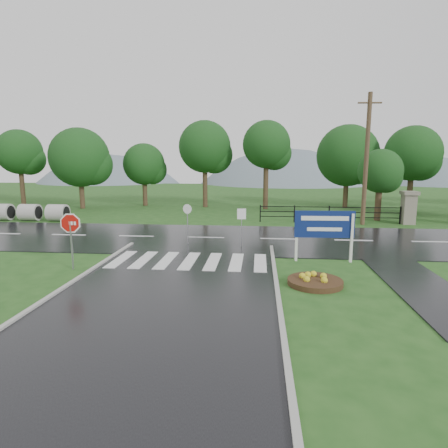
# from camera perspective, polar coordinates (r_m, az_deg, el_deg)

# --- Properties ---
(ground) EXTENTS (120.00, 120.00, 0.00)m
(ground) POSITION_cam_1_polar(r_m,az_deg,el_deg) (11.44, -9.99, -12.38)
(ground) COLOR #214D19
(ground) RESTS_ON ground
(main_road) EXTENTS (90.00, 8.00, 0.04)m
(main_road) POSITION_cam_1_polar(r_m,az_deg,el_deg) (20.86, -2.74, -2.18)
(main_road) COLOR black
(main_road) RESTS_ON ground
(walkway) EXTENTS (2.20, 11.00, 0.04)m
(walkway) POSITION_cam_1_polar(r_m,az_deg,el_deg) (15.86, 26.00, -6.96)
(walkway) COLOR black
(walkway) RESTS_ON ground
(crosswalk) EXTENTS (6.50, 2.80, 0.02)m
(crosswalk) POSITION_cam_1_polar(r_m,az_deg,el_deg) (16.05, -5.27, -5.59)
(crosswalk) COLOR silver
(crosswalk) RESTS_ON ground
(curb_right) EXTENTS (0.15, 24.00, 0.12)m
(curb_right) POSITION_cam_1_polar(r_m,az_deg,el_deg) (7.56, 10.23, -24.81)
(curb_right) COLOR #A3A39B
(curb_right) RESTS_ON ground
(pillar_west) EXTENTS (1.00, 1.00, 2.24)m
(pillar_west) POSITION_cam_1_polar(r_m,az_deg,el_deg) (28.26, 26.30, 2.35)
(pillar_west) COLOR gray
(pillar_west) RESTS_ON ground
(fence_west) EXTENTS (9.58, 0.08, 1.20)m
(fence_west) POSITION_cam_1_polar(r_m,az_deg,el_deg) (26.89, 15.72, 1.69)
(fence_west) COLOR black
(fence_west) RESTS_ON ground
(hills) EXTENTS (102.00, 48.00, 48.00)m
(hills) POSITION_cam_1_polar(r_m,az_deg,el_deg) (77.78, 5.67, -5.19)
(hills) COLOR slate
(hills) RESTS_ON ground
(treeline) EXTENTS (83.20, 5.20, 10.00)m
(treeline) POSITION_cam_1_polar(r_m,az_deg,el_deg) (34.53, 2.19, 2.51)
(treeline) COLOR #123B14
(treeline) RESTS_ON ground
(culvert_pipes) EXTENTS (5.50, 1.20, 1.20)m
(culvert_pipes) POSITION_cam_1_polar(r_m,az_deg,el_deg) (30.31, -27.47, 1.59)
(culvert_pipes) COLOR #9E9B93
(culvert_pipes) RESTS_ON ground
(stop_sign) EXTENTS (1.05, 0.18, 2.39)m
(stop_sign) POSITION_cam_1_polar(r_m,az_deg,el_deg) (15.77, -22.35, -0.52)
(stop_sign) COLOR #939399
(stop_sign) RESTS_ON ground
(estate_billboard) EXTENTS (2.50, 0.15, 2.19)m
(estate_billboard) POSITION_cam_1_polar(r_m,az_deg,el_deg) (16.33, 15.06, -0.43)
(estate_billboard) COLOR silver
(estate_billboard) RESTS_ON ground
(flower_bed) EXTENTS (1.90, 1.90, 0.38)m
(flower_bed) POSITION_cam_1_polar(r_m,az_deg,el_deg) (13.51, 13.71, -8.41)
(flower_bed) COLOR #332111
(flower_bed) RESTS_ON ground
(reg_sign_small) EXTENTS (0.43, 0.08, 1.95)m
(reg_sign_small) POSITION_cam_1_polar(r_m,az_deg,el_deg) (18.42, 2.69, 0.67)
(reg_sign_small) COLOR #939399
(reg_sign_small) RESTS_ON ground
(reg_sign_round) EXTENTS (0.47, 0.17, 2.10)m
(reg_sign_round) POSITION_cam_1_polar(r_m,az_deg,el_deg) (19.07, -5.59, 0.77)
(reg_sign_round) COLOR #939399
(reg_sign_round) RESTS_ON ground
(utility_pole_east) EXTENTS (1.53, 0.29, 8.60)m
(utility_pole_east) POSITION_cam_1_polar(r_m,az_deg,el_deg) (26.65, 20.87, 9.23)
(utility_pole_east) COLOR #473523
(utility_pole_east) RESTS_ON ground
(entrance_tree_left) EXTENTS (3.10, 3.10, 5.10)m
(entrance_tree_left) POSITION_cam_1_polar(r_m,az_deg,el_deg) (29.01, 22.71, 7.39)
(entrance_tree_left) COLOR #3D2B1C
(entrance_tree_left) RESTS_ON ground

